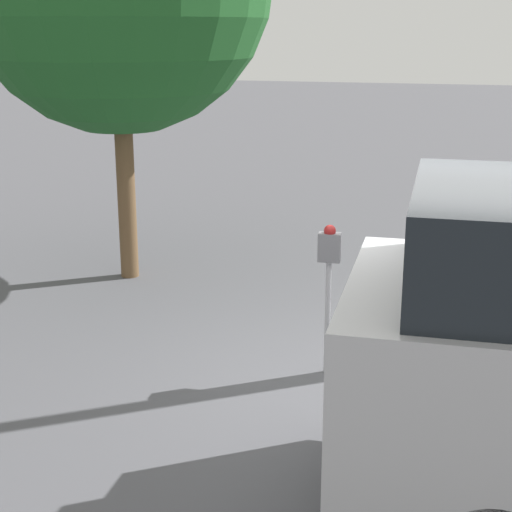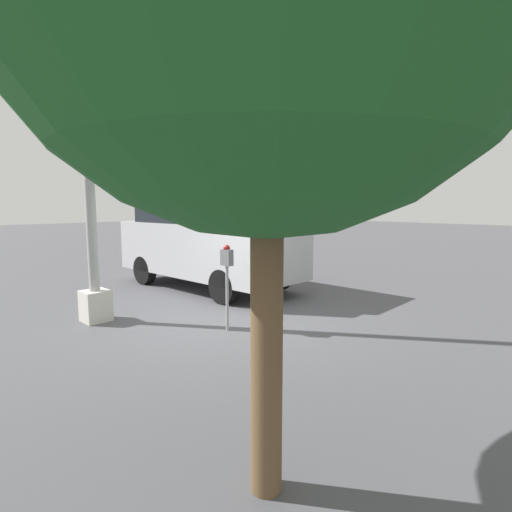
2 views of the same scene
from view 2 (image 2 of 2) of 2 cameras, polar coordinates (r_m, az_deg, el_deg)
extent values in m
plane|color=#4C4C51|center=(7.22, -4.02, -9.21)|extent=(80.00, 80.00, 0.00)
cylinder|color=#9E9EA3|center=(6.56, -4.14, -6.03)|extent=(0.05, 0.05, 1.08)
cube|color=slate|center=(6.43, -4.20, -0.21)|extent=(0.21, 0.12, 0.26)
sphere|color=maroon|center=(6.42, -4.21, 1.13)|extent=(0.11, 0.11, 0.11)
cube|color=beige|center=(7.67, -21.93, -6.61)|extent=(0.44, 0.44, 0.55)
cylinder|color=#9E9E9E|center=(7.54, -23.04, 15.34)|extent=(0.18, 0.18, 5.26)
cube|color=#B2B2B7|center=(9.93, -6.84, 1.14)|extent=(4.96, 2.12, 1.24)
cube|color=black|center=(9.78, -6.46, 6.49)|extent=(3.97, 1.93, 0.61)
cube|color=orange|center=(11.58, -16.95, -0.58)|extent=(0.08, 0.12, 0.20)
cylinder|color=black|center=(10.74, -15.61, -1.95)|extent=(0.74, 0.26, 0.73)
cylinder|color=black|center=(11.72, -8.34, -0.98)|extent=(0.74, 0.26, 0.73)
cylinder|color=black|center=(8.33, -4.59, -4.36)|extent=(0.74, 0.26, 0.73)
cylinder|color=black|center=(9.56, 3.13, -2.81)|extent=(0.74, 0.26, 0.73)
cylinder|color=brown|center=(2.81, 1.53, -10.68)|extent=(0.23, 0.23, 2.38)
camera|label=1|loc=(12.41, 16.26, 11.92)|focal=55.00mm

